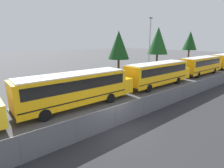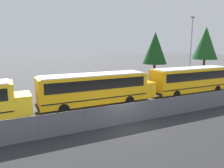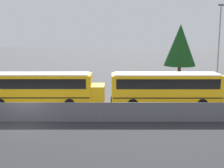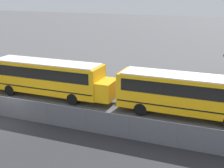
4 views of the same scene
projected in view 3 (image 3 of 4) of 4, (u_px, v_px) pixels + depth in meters
name	position (u px, v px, depth m)	size (l,w,h in m)	color
ground_plane	(26.00, 122.00, 24.96)	(200.00, 200.00, 0.00)	#4C4C4F
road_strip	(0.00, 151.00, 19.05)	(132.51, 12.00, 0.01)	#2B2B2D
fence	(26.00, 112.00, 24.81)	(98.58, 0.07, 1.60)	#9EA0A5
school_bus_3	(39.00, 87.00, 29.86)	(11.74, 2.64, 3.18)	#EDA80F
school_bus_4	(168.00, 87.00, 29.82)	(11.74, 2.64, 3.18)	#EDA80F
light_pole	(218.00, 45.00, 36.59)	(0.60, 0.24, 10.14)	gray
tree_3	(179.00, 45.00, 41.34)	(4.22, 4.22, 7.95)	#51381E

